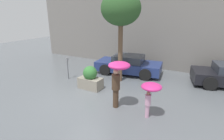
# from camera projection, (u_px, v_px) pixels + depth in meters

# --- Properties ---
(ground_plane) EXTENTS (40.00, 40.00, 0.00)m
(ground_plane) POSITION_uv_depth(u_px,v_px,m) (85.00, 99.00, 8.16)
(ground_plane) COLOR slate
(building_facade) EXTENTS (18.00, 0.30, 6.00)m
(building_facade) POSITION_uv_depth(u_px,v_px,m) (138.00, 25.00, 12.66)
(building_facade) COLOR gray
(building_facade) RESTS_ON ground
(planter_box) EXTENTS (1.24, 0.74, 1.23)m
(planter_box) POSITION_uv_depth(u_px,v_px,m) (90.00, 79.00, 9.16)
(planter_box) COLOR gray
(planter_box) RESTS_ON ground
(person_adult) EXTENTS (0.87, 0.87, 2.01)m
(person_adult) POSITION_uv_depth(u_px,v_px,m) (118.00, 74.00, 6.96)
(person_adult) COLOR #473323
(person_adult) RESTS_ON ground
(person_child) EXTENTS (0.76, 0.76, 1.38)m
(person_child) POSITION_uv_depth(u_px,v_px,m) (151.00, 90.00, 6.39)
(person_child) COLOR #D199B7
(person_child) RESTS_ON ground
(parked_car_near) EXTENTS (4.38, 2.43, 1.23)m
(parked_car_near) POSITION_uv_depth(u_px,v_px,m) (128.00, 65.00, 11.51)
(parked_car_near) COLOR navy
(parked_car_near) RESTS_ON ground
(street_tree) EXTENTS (2.13, 2.13, 4.96)m
(street_tree) POSITION_uv_depth(u_px,v_px,m) (121.00, 10.00, 9.17)
(street_tree) COLOR brown
(street_tree) RESTS_ON ground
(parking_meter) EXTENTS (0.14, 0.14, 1.34)m
(parking_meter) POSITION_uv_depth(u_px,v_px,m) (67.00, 64.00, 10.39)
(parking_meter) COLOR #595B60
(parking_meter) RESTS_ON ground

